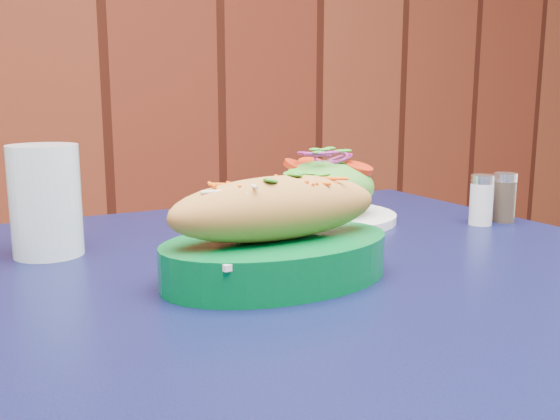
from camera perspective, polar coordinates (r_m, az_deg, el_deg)
name	(u,v)px	position (r m, az deg, el deg)	size (l,w,h in m)	color
cafe_table	(320,342)	(0.71, 3.66, -11.97)	(0.81, 0.81, 0.75)	black
banh_mi_basket	(277,236)	(0.62, -0.27, -2.36)	(0.25, 0.17, 0.11)	#005B24
salad_plate	(326,193)	(0.91, 4.21, 1.56)	(0.20, 0.20, 0.11)	white
water_glass	(46,201)	(0.76, -20.64, 0.80)	(0.08, 0.08, 0.13)	silver
salt_shaker	(481,200)	(0.93, 17.94, 0.89)	(0.03, 0.03, 0.07)	white
pepper_shaker	(504,197)	(0.96, 19.81, 1.09)	(0.03, 0.03, 0.07)	#3F3326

